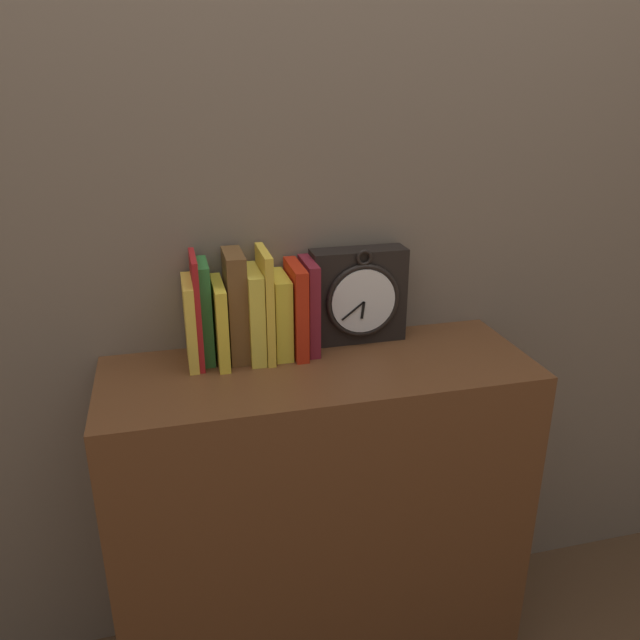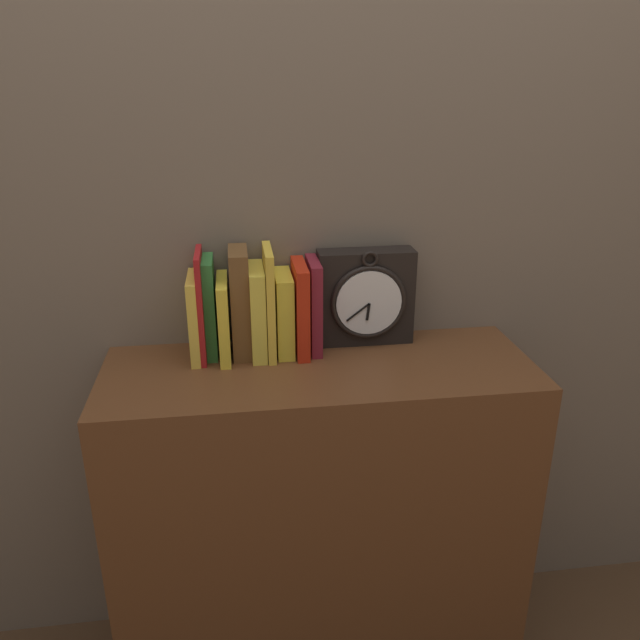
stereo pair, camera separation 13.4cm
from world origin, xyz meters
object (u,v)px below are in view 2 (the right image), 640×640
(book_slot7_yellow, at_px, (284,313))
(book_slot1_red, at_px, (201,305))
(book_slot2_green, at_px, (210,307))
(book_slot5_yellow, at_px, (257,311))
(book_slot9_maroon, at_px, (313,306))
(book_slot0_yellow, at_px, (195,317))
(book_slot8_red, at_px, (300,308))
(book_slot4_brown, at_px, (240,303))
(clock, at_px, (366,297))
(book_slot6_yellow, at_px, (269,302))
(book_slot3_yellow, at_px, (224,318))

(book_slot7_yellow, bearing_deg, book_slot1_red, -179.15)
(book_slot2_green, relative_size, book_slot5_yellow, 1.10)
(book_slot2_green, bearing_deg, book_slot9_maroon, -1.53)
(book_slot0_yellow, height_order, book_slot2_green, book_slot2_green)
(book_slot1_red, bearing_deg, book_slot8_red, -0.98)
(book_slot4_brown, distance_m, book_slot5_yellow, 0.04)
(book_slot0_yellow, height_order, book_slot4_brown, book_slot4_brown)
(book_slot0_yellow, height_order, book_slot9_maroon, book_slot9_maroon)
(clock, height_order, book_slot6_yellow, book_slot6_yellow)
(clock, height_order, book_slot5_yellow, clock)
(book_slot5_yellow, height_order, book_slot8_red, book_slot8_red)
(book_slot9_maroon, bearing_deg, book_slot5_yellow, -176.47)
(book_slot8_red, bearing_deg, book_slot3_yellow, -178.68)
(book_slot1_red, xyz_separation_m, book_slot9_maroon, (0.25, 0.01, -0.02))
(book_slot2_green, distance_m, book_slot5_yellow, 0.11)
(book_slot3_yellow, bearing_deg, book_slot7_yellow, 4.42)
(book_slot0_yellow, bearing_deg, book_slot7_yellow, 1.25)
(book_slot4_brown, relative_size, book_slot8_red, 1.16)
(book_slot4_brown, bearing_deg, book_slot6_yellow, -9.01)
(book_slot2_green, relative_size, book_slot4_brown, 0.92)
(book_slot4_brown, height_order, book_slot5_yellow, book_slot4_brown)
(book_slot0_yellow, height_order, book_slot5_yellow, book_slot5_yellow)
(clock, height_order, book_slot9_maroon, clock)
(book_slot3_yellow, xyz_separation_m, book_slot9_maroon, (0.20, 0.01, 0.02))
(book_slot1_red, height_order, book_slot6_yellow, book_slot6_yellow)
(book_slot6_yellow, xyz_separation_m, book_slot7_yellow, (0.03, 0.01, -0.03))
(book_slot5_yellow, xyz_separation_m, book_slot9_maroon, (0.13, 0.01, 0.00))
(book_slot1_red, relative_size, book_slot6_yellow, 0.99)
(book_slot1_red, distance_m, book_slot8_red, 0.22)
(book_slot0_yellow, xyz_separation_m, book_slot3_yellow, (0.07, -0.01, -0.00))
(book_slot1_red, xyz_separation_m, book_slot5_yellow, (0.12, -0.00, -0.02))
(clock, bearing_deg, book_slot1_red, -175.75)
(book_slot5_yellow, bearing_deg, book_slot3_yellow, -176.19)
(book_slot9_maroon, bearing_deg, book_slot3_yellow, -176.37)
(book_slot7_yellow, bearing_deg, book_slot6_yellow, -167.58)
(book_slot1_red, bearing_deg, book_slot9_maroon, 1.18)
(book_slot2_green, bearing_deg, book_slot8_red, -4.27)
(book_slot1_red, height_order, book_slot8_red, book_slot1_red)
(book_slot6_yellow, xyz_separation_m, book_slot9_maroon, (0.10, 0.01, -0.02))
(book_slot2_green, xyz_separation_m, book_slot8_red, (0.20, -0.02, -0.01))
(book_slot6_yellow, bearing_deg, book_slot9_maroon, 5.49)
(book_slot7_yellow, height_order, book_slot9_maroon, book_slot9_maroon)
(book_slot2_green, relative_size, book_slot6_yellow, 0.91)
(book_slot6_yellow, bearing_deg, book_slot7_yellow, 12.42)
(book_slot1_red, height_order, book_slot2_green, book_slot1_red)
(book_slot4_brown, height_order, book_slot6_yellow, book_slot6_yellow)
(clock, distance_m, book_slot7_yellow, 0.20)
(book_slot4_brown, relative_size, book_slot6_yellow, 0.99)
(clock, bearing_deg, book_slot3_yellow, -173.81)
(book_slot3_yellow, bearing_deg, book_slot0_yellow, 174.59)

